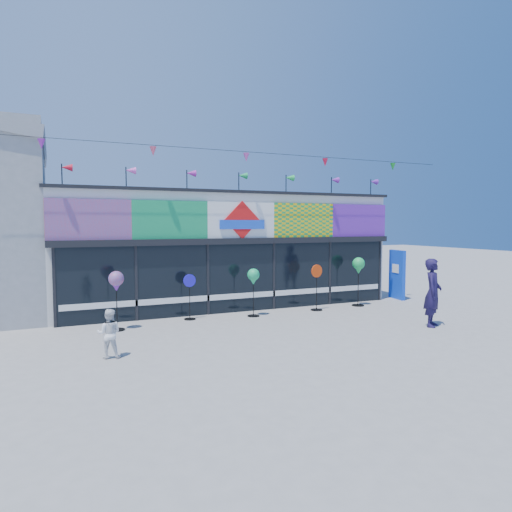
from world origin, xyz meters
TOP-DOWN VIEW (x-y plane):
  - ground at (0.00, 0.00)m, footprint 80.00×80.00m
  - kite_shop at (0.00, 5.94)m, footprint 16.00×5.70m
  - blue_sign at (6.64, 3.37)m, footprint 0.30×0.98m
  - spinner_0 at (-4.22, 2.31)m, footprint 0.42×0.42m
  - spinner_1 at (-1.96, 2.89)m, footprint 0.40×0.36m
  - spinner_2 at (0.04, 2.53)m, footprint 0.39×0.39m
  - spinner_3 at (2.44, 2.58)m, footprint 0.44×0.40m
  - spinner_4 at (4.28, 2.70)m, footprint 0.45×0.45m
  - adult_man at (4.20, -0.91)m, footprint 0.86×0.82m
  - child at (-4.72, -0.34)m, footprint 0.60×0.44m

SIDE VIEW (x-z plane):
  - ground at x=0.00m, z-range 0.00..0.00m
  - child at x=-4.72m, z-range 0.00..1.09m
  - spinner_1 at x=-1.96m, z-range 0.04..1.46m
  - spinner_3 at x=2.44m, z-range 0.05..1.63m
  - blue_sign at x=6.64m, z-range 0.00..1.94m
  - adult_man at x=4.20m, z-range 0.00..1.98m
  - spinner_2 at x=0.04m, z-range 0.46..2.01m
  - spinner_0 at x=-4.22m, z-range 0.50..2.17m
  - spinner_4 at x=4.28m, z-range 0.53..2.30m
  - kite_shop at x=0.00m, z-range -0.61..4.70m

